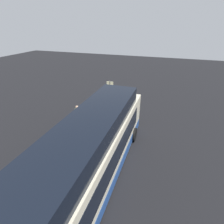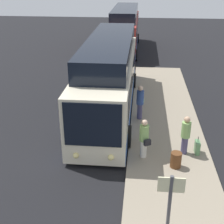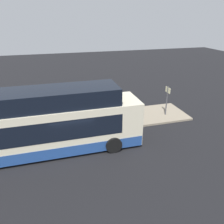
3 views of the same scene
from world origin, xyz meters
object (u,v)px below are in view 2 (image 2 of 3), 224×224
at_px(bus_second, 125,31).
at_px(trash_bin, 176,160).
at_px(bus_lead, 109,79).
at_px(passenger_boarding, 186,134).
at_px(passenger_waiting, 140,101).
at_px(passenger_with_bags, 144,137).
at_px(sign_post, 169,204).
at_px(suitcase, 197,147).

distance_m(bus_second, trash_bin, 20.91).
bearing_deg(bus_lead, passenger_boarding, 38.06).
xyz_separation_m(passenger_waiting, passenger_with_bags, (3.78, 0.22, -0.06)).
relative_size(bus_lead, bus_second, 1.05).
bearing_deg(sign_post, bus_lead, -165.04).
bearing_deg(passenger_boarding, bus_second, 163.07).
bearing_deg(bus_second, sign_post, 6.15).
xyz_separation_m(passenger_waiting, suitcase, (3.24, 2.53, -0.72)).
bearing_deg(passenger_waiting, passenger_with_bags, -72.60).
height_order(suitcase, trash_bin, suitcase).
bearing_deg(bus_lead, passenger_with_bags, 20.79).
xyz_separation_m(bus_second, suitcase, (19.46, 4.31, -1.40)).
height_order(bus_lead, passenger_waiting, bus_lead).
height_order(passenger_boarding, passenger_with_bags, passenger_with_bags).
relative_size(bus_second, passenger_with_bags, 6.63).
bearing_deg(bus_second, passenger_waiting, 6.25).
bearing_deg(passenger_waiting, sign_post, -70.01).
relative_size(bus_second, passenger_boarding, 6.67).
height_order(sign_post, trash_bin, sign_post).
distance_m(passenger_with_bags, suitcase, 2.46).
bearing_deg(sign_post, trash_bin, 171.17).
xyz_separation_m(passenger_boarding, passenger_with_bags, (0.48, -1.75, 0.00)).
distance_m(bus_second, suitcase, 19.98).
height_order(passenger_with_bags, sign_post, sign_post).
height_order(passenger_boarding, trash_bin, passenger_boarding).
relative_size(bus_lead, passenger_boarding, 6.99).
relative_size(passenger_with_bags, sign_post, 0.71).
xyz_separation_m(passenger_with_bags, sign_post, (4.69, 0.66, 0.62)).
bearing_deg(suitcase, passenger_boarding, -84.57).
bearing_deg(bus_second, passenger_boarding, 10.86).
relative_size(bus_lead, sign_post, 4.94).
bearing_deg(bus_lead, passenger_waiting, 50.09).
distance_m(suitcase, sign_post, 5.63).
distance_m(passenger_waiting, suitcase, 4.18).
distance_m(passenger_waiting, passenger_with_bags, 3.78).
distance_m(passenger_waiting, sign_post, 8.53).
bearing_deg(bus_second, bus_lead, -0.00).
relative_size(passenger_waiting, suitcase, 2.30).
relative_size(passenger_boarding, suitcase, 2.17).
xyz_separation_m(bus_second, sign_post, (24.69, 2.66, -0.12)).
relative_size(bus_second, passenger_waiting, 6.29).
bearing_deg(trash_bin, sign_post, -8.83).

